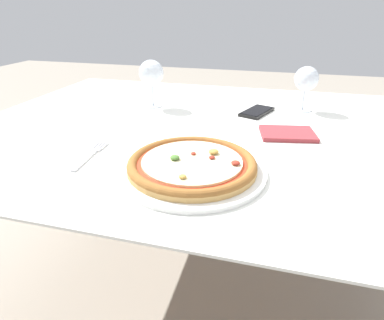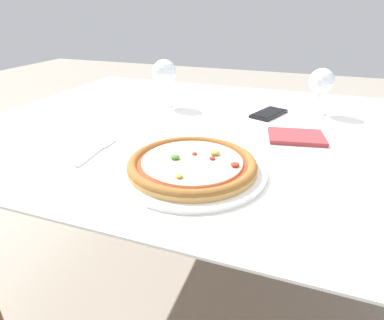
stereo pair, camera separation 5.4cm
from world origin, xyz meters
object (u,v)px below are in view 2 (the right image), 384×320
object	(u,v)px
pizza_plate	(192,165)
wine_glass_far_right	(321,82)
fork	(96,151)
wine_glass_far_left	(164,73)
cell_phone	(269,113)
dining_table	(219,149)

from	to	relation	value
pizza_plate	wine_glass_far_right	world-z (taller)	wine_glass_far_right
wine_glass_far_right	fork	bearing A→B (deg)	-134.38
wine_glass_far_left	wine_glass_far_right	size ratio (longest dim) A/B	1.09
fork	cell_phone	distance (m)	0.59
dining_table	cell_phone	distance (m)	0.23
dining_table	pizza_plate	size ratio (longest dim) A/B	4.55
fork	cell_phone	xyz separation A→B (m)	(0.37, 0.46, 0.00)
dining_table	cell_phone	size ratio (longest dim) A/B	9.39
wine_glass_far_right	dining_table	bearing A→B (deg)	-137.30
dining_table	wine_glass_far_left	size ratio (longest dim) A/B	9.01
fork	wine_glass_far_right	xyz separation A→B (m)	(0.52, 0.53, 0.11)
wine_glass_far_left	dining_table	bearing A→B (deg)	-32.55
fork	wine_glass_far_left	world-z (taller)	wine_glass_far_left
wine_glass_far_left	cell_phone	world-z (taller)	wine_glass_far_left
dining_table	pizza_plate	world-z (taller)	pizza_plate
pizza_plate	wine_glass_far_left	distance (m)	0.55
fork	dining_table	bearing A→B (deg)	48.54
wine_glass_far_right	cell_phone	world-z (taller)	wine_glass_far_right
fork	wine_glass_far_left	size ratio (longest dim) A/B	1.02
fork	cell_phone	size ratio (longest dim) A/B	1.06
fork	wine_glass_far_right	distance (m)	0.75
dining_table	wine_glass_far_left	bearing A→B (deg)	147.45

